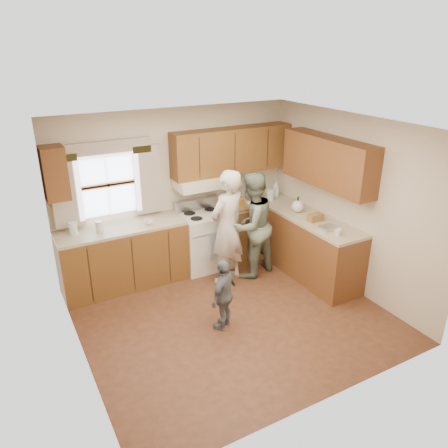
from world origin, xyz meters
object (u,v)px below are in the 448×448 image
woman_left (227,228)px  woman_right (251,225)px  child (224,295)px  stove (204,239)px

woman_left → woman_right: size_ratio=1.06×
woman_right → child: woman_right is taller
woman_left → stove: bearing=-98.8°
stove → woman_right: 0.85m
stove → child: size_ratio=1.13×
stove → woman_left: 0.72m
woman_right → woman_left: bearing=-15.5°
woman_right → child: (-1.03, -1.02, -0.35)m
stove → woman_right: bearing=-48.8°
woman_left → woman_right: 0.42m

